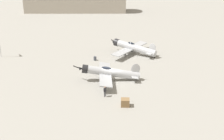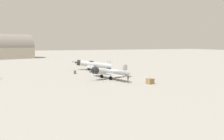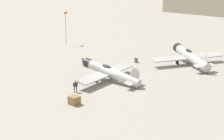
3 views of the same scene
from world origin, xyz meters
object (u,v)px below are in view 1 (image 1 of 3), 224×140
Objects in this scene: fuel_drum at (95,58)px; airplane_mid_apron at (133,47)px; equipment_crate at (125,102)px; ground_crew_mechanic at (105,90)px; airplane_foreground at (109,72)px.

airplane_mid_apron is at bearing 44.83° from fuel_drum.
airplane_mid_apron reaches higher than equipment_crate.
fuel_drum is (-7.19, 15.77, -0.56)m from ground_crew_mechanic.
airplane_foreground is 8.09× the size of equipment_crate.
fuel_drum is at bearing 60.40° from airplane_mid_apron.
ground_crew_mechanic is 4.14m from equipment_crate.
fuel_drum is at bearing -47.29° from ground_crew_mechanic.
fuel_drum is at bearing -77.46° from airplane_foreground.
equipment_crate is 1.73× the size of fuel_drum.
airplane_foreground is at bearing 120.27° from equipment_crate.
equipment_crate is at bearing -59.03° from fuel_drum.
airplane_foreground is 0.87× the size of airplane_mid_apron.
airplane_mid_apron is 9.08m from fuel_drum.
ground_crew_mechanic reaches higher than fuel_drum.
airplane_foreground is 11.24m from fuel_drum.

